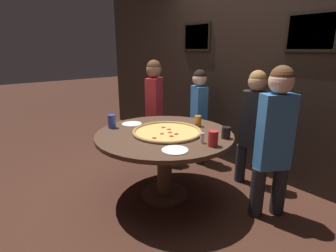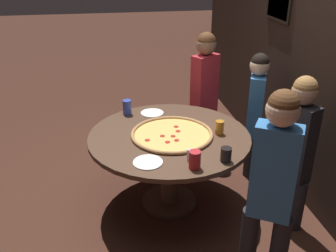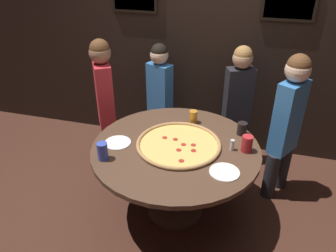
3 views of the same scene
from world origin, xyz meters
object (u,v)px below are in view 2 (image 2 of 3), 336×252
object	(u,v)px
drink_cup_centre_back	(226,155)
diner_far_right	(273,177)
giant_pizza	(172,134)
diner_side_left	(296,145)
condiment_shaker	(189,155)
diner_centre_back	(255,108)
white_plate_left_side	(152,113)
dining_table	(169,149)
diner_far_left	(204,88)
white_plate_right_side	(148,162)
drink_cup_near_left	(220,127)
drink_cup_far_right	(127,107)
drink_cup_near_right	(195,160)

from	to	relation	value
drink_cup_centre_back	diner_far_right	xyz separation A→B (m)	(0.39, 0.21, 0.03)
giant_pizza	diner_side_left	size ratio (longest dim) A/B	0.53
condiment_shaker	diner_centre_back	distance (m)	1.28
condiment_shaker	diner_side_left	xyz separation A→B (m)	(-0.03, 0.91, -0.02)
diner_far_right	white_plate_left_side	bearing A→B (deg)	-34.02
giant_pizza	condiment_shaker	xyz separation A→B (m)	(0.44, 0.05, 0.04)
dining_table	diner_far_left	xyz separation A→B (m)	(-0.91, 0.56, 0.23)
white_plate_right_side	diner_side_left	bearing A→B (deg)	90.49
drink_cup_near_left	diner_far_right	xyz separation A→B (m)	(0.85, 0.12, 0.02)
white_plate_right_side	diner_far_right	xyz separation A→B (m)	(0.47, 0.80, 0.08)
drink_cup_far_right	drink_cup_near_left	bearing A→B (deg)	53.31
condiment_shaker	diner_far_right	distance (m)	0.66
condiment_shaker	diner_centre_back	size ratio (longest dim) A/B	0.07
dining_table	drink_cup_near_right	world-z (taller)	drink_cup_near_right
drink_cup_near_right	drink_cup_near_left	bearing A→B (deg)	145.98
diner_far_left	drink_cup_near_right	bearing A→B (deg)	-139.43
condiment_shaker	diner_far_right	xyz separation A→B (m)	(0.45, 0.49, 0.03)
dining_table	drink_cup_near_right	size ratio (longest dim) A/B	10.12
diner_side_left	diner_far_left	bearing A→B (deg)	-6.71
drink_cup_far_right	diner_far_right	bearing A→B (deg)	31.90
diner_centre_back	drink_cup_near_right	bearing A→B (deg)	162.74
drink_cup_near_right	condiment_shaker	xyz separation A→B (m)	(-0.12, -0.02, -0.02)
condiment_shaker	diner_far_left	xyz separation A→B (m)	(-1.37, 0.49, 0.03)
drink_cup_near_right	condiment_shaker	distance (m)	0.12
dining_table	drink_cup_centre_back	size ratio (longest dim) A/B	12.55
diner_centre_back	diner_far_right	size ratio (longest dim) A/B	0.91
white_plate_left_side	condiment_shaker	distance (m)	0.97
dining_table	diner_side_left	bearing A→B (deg)	66.11
drink_cup_far_right	white_plate_right_side	bearing A→B (deg)	4.98
drink_cup_near_left	diner_far_left	bearing A→B (deg)	172.79
white_plate_right_side	dining_table	bearing A→B (deg)	150.92
white_plate_right_side	diner_far_left	size ratio (longest dim) A/B	0.16
drink_cup_centre_back	condiment_shaker	size ratio (longest dim) A/B	1.18
drink_cup_centre_back	drink_cup_near_left	world-z (taller)	drink_cup_near_left
drink_cup_centre_back	white_plate_right_side	size ratio (longest dim) A/B	0.49
drink_cup_near_right	diner_far_left	bearing A→B (deg)	162.34
drink_cup_centre_back	white_plate_right_side	bearing A→B (deg)	-97.59
diner_far_right	giant_pizza	bearing A→B (deg)	-27.46
white_plate_left_side	diner_centre_back	world-z (taller)	diner_centre_back
giant_pizza	white_plate_left_side	distance (m)	0.53
white_plate_left_side	giant_pizza	bearing A→B (deg)	11.48
drink_cup_centre_back	diner_side_left	world-z (taller)	diner_side_left
drink_cup_near_left	condiment_shaker	distance (m)	0.55
diner_side_left	diner_far_left	xyz separation A→B (m)	(-1.34, -0.41, 0.04)
white_plate_left_side	white_plate_right_side	distance (m)	0.95
dining_table	white_plate_left_side	bearing A→B (deg)	-170.30
drink_cup_near_right	white_plate_left_side	world-z (taller)	drink_cup_near_right
dining_table	drink_cup_near_right	distance (m)	0.63
giant_pizza	drink_cup_near_right	distance (m)	0.57
white_plate_left_side	white_plate_right_side	bearing A→B (deg)	-9.78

